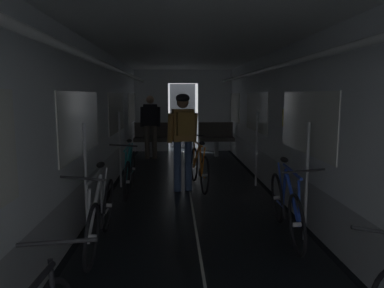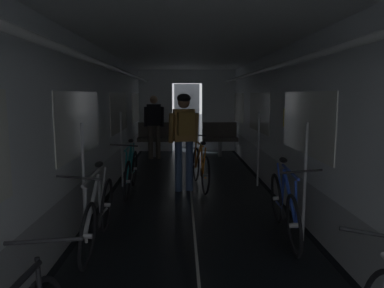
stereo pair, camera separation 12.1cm
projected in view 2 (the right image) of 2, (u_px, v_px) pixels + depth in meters
train_car_shell at (192, 96)px, 5.51m from camera, size 3.14×12.34×2.57m
bench_seat_far_left at (155, 136)px, 10.08m from camera, size 0.98×0.51×0.95m
bench_seat_far_right at (220, 136)px, 10.12m from camera, size 0.98×0.51×0.95m
bicycle_blue at (285, 206)px, 4.35m from camera, size 0.44×1.69×0.95m
bicycle_silver at (98, 214)px, 4.07m from camera, size 0.44×1.69×0.95m
bicycle_teal at (131, 172)px, 6.30m from camera, size 0.44×1.69×0.95m
person_cyclist_aisle at (184, 131)px, 6.35m from camera, size 0.56×0.44×1.73m
bicycle_orange_in_aisle at (200, 167)px, 6.71m from camera, size 0.44×1.69×0.94m
person_standing_near_bench at (154, 123)px, 9.65m from camera, size 0.53×0.23×1.69m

